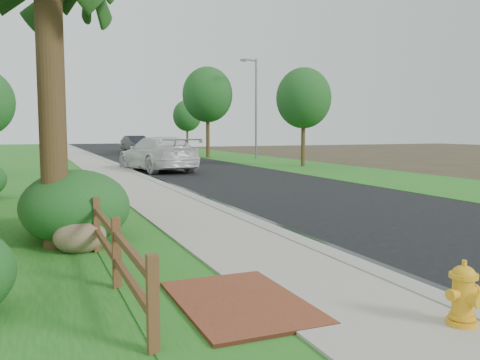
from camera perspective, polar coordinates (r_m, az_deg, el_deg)
name	(u,v)px	position (r m, az deg, el deg)	size (l,w,h in m)	color
ground	(337,271)	(8.86, 10.89, -10.05)	(120.00, 120.00, 0.00)	#382E1E
road	(151,158)	(43.19, -9.98, 2.47)	(8.00, 90.00, 0.02)	black
curb	(99,158)	(42.48, -15.52, 2.36)	(0.40, 90.00, 0.12)	gray
wet_gutter	(104,159)	(42.53, -15.05, 2.32)	(0.50, 90.00, 0.00)	black
sidewalk	(82,159)	(42.35, -17.27, 2.29)	(2.20, 90.00, 0.10)	#A49F8F
grass_strip	(57,160)	(42.22, -19.84, 2.17)	(1.60, 90.00, 0.06)	#1E631C
verge_far	(228,156)	(45.19, -1.40, 2.71)	(6.00, 90.00, 0.04)	#1E631C
brick_patch	(240,304)	(7.01, -0.02, -13.76)	(1.60, 2.40, 0.11)	brown
ranch_fence	(80,199)	(13.67, -17.57, -2.01)	(0.12, 16.92, 1.10)	#472F17
fire_hydrant	(463,295)	(6.63, 23.79, -11.76)	(0.51, 0.41, 0.78)	gold
white_suv	(157,154)	(29.44, -9.26, 2.93)	(2.74, 6.75, 1.96)	silver
dark_car_mid	(162,146)	(45.63, -8.70, 3.77)	(2.07, 5.15, 1.76)	black
dark_car_far	(136,144)	(53.23, -11.58, 3.97)	(1.82, 5.23, 1.72)	black
streetlight	(255,103)	(40.63, 1.68, 8.67)	(1.72, 0.90, 7.92)	slate
boulder	(80,237)	(10.30, -17.52, -6.09)	(1.00, 0.75, 0.66)	brown
shrub_b	(75,207)	(11.11, -18.00, -2.90)	(2.23, 2.23, 1.56)	#1A4B1B
shrub_c	(71,203)	(12.47, -18.48, -2.42)	(1.92, 1.92, 1.38)	#1A4B1B
tree_near_right	(304,98)	(32.74, 7.16, 9.10)	(3.49, 3.49, 6.28)	#3A2D17
tree_mid_right	(208,95)	(42.56, -3.66, 9.53)	(4.16, 4.16, 7.53)	#3A2D17
tree_far_right	(187,116)	(53.01, -5.95, 7.19)	(2.93, 2.93, 5.41)	#3A2D17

